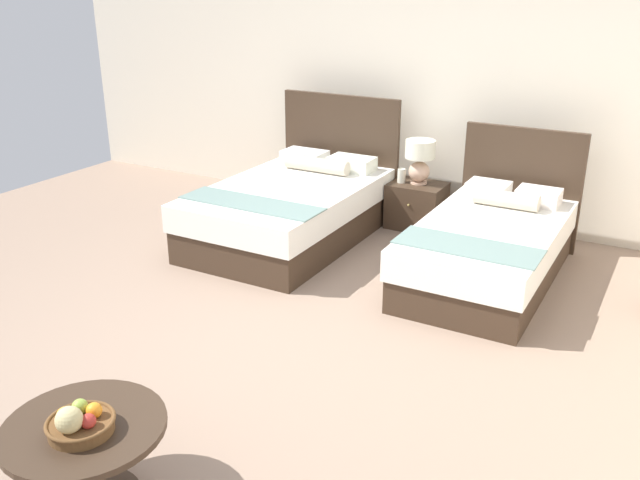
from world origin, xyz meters
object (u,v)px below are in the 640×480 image
Objects in this scene: vase at (402,176)px; bed_near_window at (293,207)px; nightstand at (417,205)px; table_lamp at (420,158)px; coffee_table at (87,446)px; bed_near_corner at (490,246)px; fruit_bowl at (79,422)px.

bed_near_window is at bearing -132.41° from vase.
table_lamp is (0.00, 0.02, 0.51)m from nightstand.
nightstand is 4.60m from coffee_table.
coffee_table is (0.09, -4.62, -0.40)m from table_lamp.
fruit_bowl is at bearing -103.84° from bed_near_corner.
fruit_bowl is (0.12, -4.67, -0.22)m from table_lamp.
vase is (-0.17, -0.04, 0.31)m from nightstand.
nightstand is at bearing 138.85° from bed_near_corner.
bed_near_window is 3.92× the size of nightstand.
bed_near_corner is (2.01, -0.00, -0.02)m from bed_near_window.
table_lamp is at bearing 91.52° from fruit_bowl.
bed_near_window is 3.90m from fruit_bowl.
coffee_table is (0.09, -4.60, 0.10)m from nightstand.
coffee_table is at bearing 125.79° from fruit_bowl.
nightstand is at bearing 91.53° from fruit_bowl.
table_lamp is (-1.05, 0.93, 0.44)m from bed_near_corner.
bed_near_corner reaches higher than nightstand.
fruit_bowl is (-0.92, -3.74, 0.23)m from bed_near_corner.
table_lamp is 0.57× the size of coffee_table.
nightstand is at bearing -90.00° from table_lamp.
bed_near_window is at bearing 106.25° from fruit_bowl.
table_lamp is at bearing 19.50° from vase.
bed_near_window reaches higher than nightstand.
nightstand is 0.51m from table_lamp.
bed_near_corner reaches higher than coffee_table.
bed_near_window is 6.71× the size of fruit_bowl.
vase is at bearing 93.22° from coffee_table.
coffee_table is at bearing -86.78° from vase.
nightstand is 4.66m from fruit_bowl.
coffee_table is (0.26, -4.56, -0.21)m from vase.
vase is at bearing -166.73° from nightstand.
coffee_table is at bearing -88.92° from table_lamp.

